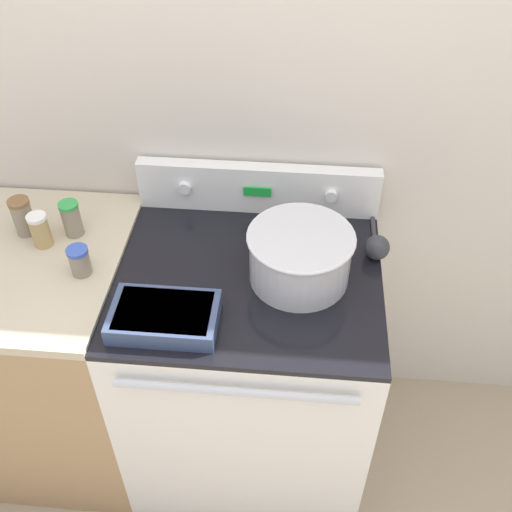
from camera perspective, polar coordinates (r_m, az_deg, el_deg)
kitchen_wall at (r=1.90m, az=0.39°, el=13.49°), size 8.00×0.05×2.50m
stove_range at (r=2.13m, az=-0.59°, el=-10.69°), size 0.79×0.72×0.92m
control_panel at (r=1.98m, az=0.21°, el=6.48°), size 0.79×0.07×0.17m
side_counter at (r=2.28m, az=-18.70°, el=-8.78°), size 0.62×0.69×0.94m
mixing_bowl at (r=1.72m, az=4.22°, el=0.16°), size 0.31×0.31×0.16m
casserole_dish at (r=1.65m, az=-8.73°, el=-5.67°), size 0.29×0.18×0.06m
ladle at (r=1.87m, az=11.42°, el=1.02°), size 0.08×0.31×0.08m
spice_jar_blue_cap at (r=1.82m, az=-16.45°, el=-0.45°), size 0.06×0.06×0.09m
spice_jar_green_cap at (r=1.96m, az=-17.17°, el=3.43°), size 0.06×0.06×0.12m
spice_jar_white_cap at (r=1.95m, az=-19.87°, el=2.34°), size 0.06×0.06×0.11m
spice_jar_brown_cap at (r=2.01m, az=-21.32°, el=3.53°), size 0.07×0.07×0.13m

